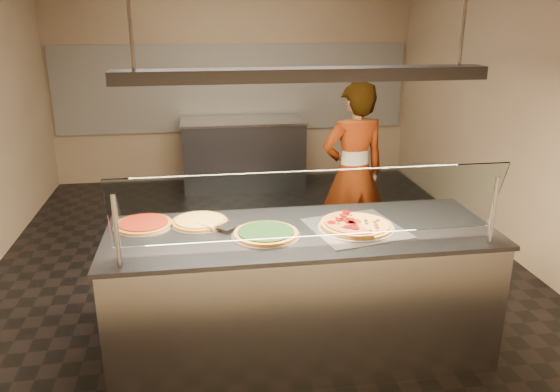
{
  "coord_description": "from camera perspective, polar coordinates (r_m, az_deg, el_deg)",
  "views": [
    {
      "loc": [
        -0.51,
        -4.74,
        2.31
      ],
      "look_at": [
        0.06,
        -0.96,
        1.02
      ],
      "focal_mm": 35.0,
      "sensor_mm": 36.0,
      "label": 1
    }
  ],
  "objects": [
    {
      "name": "ground",
      "position": [
        5.3,
        -2.2,
        -7.3
      ],
      "size": [
        5.0,
        6.0,
        0.02
      ],
      "primitive_type": "cube",
      "color": "black",
      "rests_on": "ground"
    },
    {
      "name": "wall_back",
      "position": [
        7.81,
        -4.91,
        12.67
      ],
      "size": [
        5.0,
        0.02,
        3.0
      ],
      "primitive_type": "cube",
      "color": "tan",
      "rests_on": "ground"
    },
    {
      "name": "wall_front",
      "position": [
        1.98,
        7.27,
        -5.76
      ],
      "size": [
        5.0,
        0.02,
        3.0
      ],
      "primitive_type": "cube",
      "color": "tan",
      "rests_on": "ground"
    },
    {
      "name": "wall_right",
      "position": [
        5.68,
        23.99,
        8.89
      ],
      "size": [
        0.02,
        6.0,
        3.0
      ],
      "primitive_type": "cube",
      "color": "tan",
      "rests_on": "ground"
    },
    {
      "name": "tile_band",
      "position": [
        7.8,
        -4.86,
        11.18
      ],
      "size": [
        4.9,
        0.02,
        1.2
      ],
      "primitive_type": "cube",
      "color": "silver",
      "rests_on": "wall_back"
    },
    {
      "name": "serving_counter",
      "position": [
        3.85,
        2.16,
        -9.99
      ],
      "size": [
        2.59,
        0.94,
        0.93
      ],
      "color": "#B7B7BC",
      "rests_on": "ground"
    },
    {
      "name": "sneeze_guard",
      "position": [
        3.23,
        3.45,
        -1.01
      ],
      "size": [
        2.35,
        0.18,
        0.54
      ],
      "color": "#B7B7BC",
      "rests_on": "serving_counter"
    },
    {
      "name": "perforated_tray",
      "position": [
        3.71,
        7.94,
        -3.28
      ],
      "size": [
        0.69,
        0.69,
        0.01
      ],
      "color": "silver",
      "rests_on": "serving_counter"
    },
    {
      "name": "half_pizza_pepperoni",
      "position": [
        3.67,
        6.24,
        -2.99
      ],
      "size": [
        0.33,
        0.52,
        0.05
      ],
      "color": "#945C20",
      "rests_on": "perforated_tray"
    },
    {
      "name": "half_pizza_sausage",
      "position": [
        3.73,
        9.68,
        -2.9
      ],
      "size": [
        0.33,
        0.52,
        0.04
      ],
      "color": "#945C20",
      "rests_on": "perforated_tray"
    },
    {
      "name": "pizza_spinach",
      "position": [
        3.56,
        -1.48,
        -3.89
      ],
      "size": [
        0.45,
        0.45,
        0.03
      ],
      "color": "silver",
      "rests_on": "serving_counter"
    },
    {
      "name": "pizza_cheese",
      "position": [
        3.8,
        -8.43,
        -2.6
      ],
      "size": [
        0.41,
        0.41,
        0.03
      ],
      "color": "silver",
      "rests_on": "serving_counter"
    },
    {
      "name": "pizza_tomato",
      "position": [
        3.83,
        -14.06,
        -2.83
      ],
      "size": [
        0.41,
        0.41,
        0.03
      ],
      "color": "silver",
      "rests_on": "serving_counter"
    },
    {
      "name": "pizza_spatula",
      "position": [
        3.67,
        -6.77,
        -3.07
      ],
      "size": [
        0.28,
        0.17,
        0.02
      ],
      "color": "#B7B7BC",
      "rests_on": "pizza_spinach"
    },
    {
      "name": "prep_table",
      "position": [
        7.54,
        -3.85,
        4.49
      ],
      "size": [
        1.67,
        0.74,
        0.93
      ],
      "color": "#424248",
      "rests_on": "ground"
    },
    {
      "name": "worker",
      "position": [
        5.21,
        7.66,
        2.41
      ],
      "size": [
        0.69,
        0.5,
        1.73
      ],
      "primitive_type": "imported",
      "rotation": [
        0.0,
        0.0,
        3.29
      ],
      "color": "black",
      "rests_on": "ground"
    },
    {
      "name": "heat_lamp_housing",
      "position": [
        3.4,
        2.47,
        12.56
      ],
      "size": [
        2.3,
        0.18,
        0.08
      ],
      "primitive_type": "cube",
      "color": "#424248",
      "rests_on": "ceiling"
    }
  ]
}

